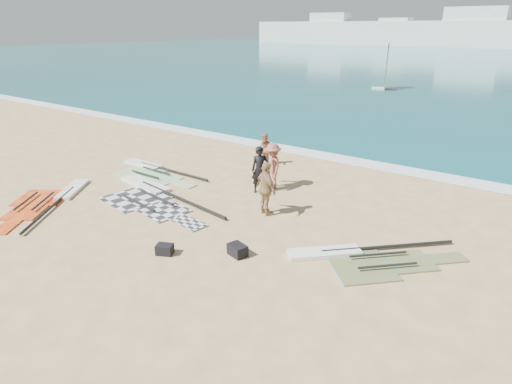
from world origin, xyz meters
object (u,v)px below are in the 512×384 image
Objects in this scene: beachgoer_left at (265,150)px; beachgoer_mid at (273,166)px; rig_green at (151,171)px; rig_red at (51,199)px; gear_bag_far at (237,250)px; beachgoer_back at (266,189)px; rig_grey at (152,196)px; person_wetsuit at (260,170)px; gear_bag_near at (165,249)px; rig_orange at (363,258)px.

beachgoer_left is 0.81× the size of beachgoer_mid.
beachgoer_left is 3.12m from beachgoer_mid.
rig_green is 2.78× the size of beachgoer_mid.
rig_red is 8.55m from gear_bag_far.
beachgoer_back is (-0.98, 2.90, 0.80)m from gear_bag_far.
rig_grey is 3.85m from rig_red.
rig_grey is at bearing -94.17° from beachgoer_left.
person_wetsuit is (6.07, 5.46, 0.90)m from rig_red.
rig_red is 6.73m from gear_bag_near.
rig_red is 8.22m from person_wetsuit.
person_wetsuit is at bearing -56.94° from beachgoer_mid.
person_wetsuit is at bearing -24.70° from beachgoer_back.
beachgoer_left reaches higher than rig_orange.
beachgoer_mid is (5.72, 1.55, 0.90)m from rig_green.
rig_red is 8.47m from beachgoer_back.
rig_grey is at bearing 95.26° from rig_red.
rig_red is at bearing -95.76° from rig_green.
beachgoer_back is at bearing 23.60° from rig_grey.
gear_bag_far is 5.86m from beachgoer_mid.
rig_red is (-11.59, -2.79, 0.00)m from rig_orange.
rig_green is 7.17m from beachgoer_back.
rig_grey reaches higher than rig_orange.
rig_green is at bearing 147.41° from rig_grey.
rig_grey is 4.76m from gear_bag_near.
gear_bag_near reaches higher than rig_orange.
beachgoer_back reaches higher than beachgoer_mid.
rig_grey is 3.31× the size of beachgoer_back.
beachgoer_mid is at bearing 56.60° from rig_grey.
rig_orange is 8.10× the size of gear_bag_far.
rig_grey is 8.69m from rig_orange.
gear_bag_far is at bearing 167.42° from rig_orange.
beachgoer_mid is at bearing 113.47° from gear_bag_far.
beachgoer_left is at bearing 86.54° from rig_grey.
rig_red is at bearing -108.31° from beachgoer_left.
beachgoer_left is (1.28, 6.04, 0.72)m from rig_grey.
beachgoer_mid is 2.76m from beachgoer_back.
beachgoer_left is at bearing 118.34° from rig_red.
rig_orange is (11.12, -1.85, -0.00)m from rig_green.
gear_bag_far is at bearing -25.05° from rig_green.
beachgoer_back reaches higher than gear_bag_near.
beachgoer_mid reaches higher than gear_bag_near.
rig_green and rig_orange have the same top height.
beachgoer_left is (4.19, 8.56, 0.72)m from rig_red.
person_wetsuit reaches higher than rig_grey.
rig_orange is 9.58× the size of gear_bag_near.
beachgoer_left is at bearing -30.46° from beachgoer_back.
beachgoer_back is (3.34, -4.79, 0.21)m from beachgoer_left.
person_wetsuit is 1.00× the size of beachgoer_mid.
person_wetsuit is at bearing 51.41° from rig_grey.
rig_green is 11.08× the size of gear_bag_near.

